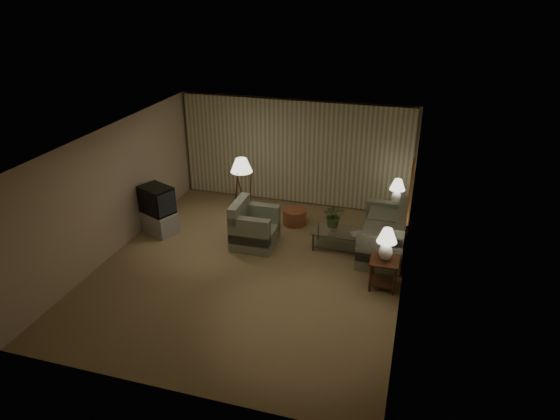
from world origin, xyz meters
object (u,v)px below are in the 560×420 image
object	(u,v)px
coffee_table	(340,237)
vase	(334,227)
armchair	(255,228)
side_table_near	(384,268)
table_lamp_near	(387,242)
floor_lamp	(242,189)
ottoman	(295,217)
side_table_far	(395,212)
tv_cabinet	(159,222)
crt_tv	(157,200)
sofa	(383,235)
table_lamp_far	(397,190)

from	to	relation	value
coffee_table	vase	distance (m)	0.27
armchair	side_table_near	size ratio (longest dim) A/B	1.64
side_table_near	table_lamp_near	world-z (taller)	table_lamp_near
floor_lamp	ottoman	world-z (taller)	floor_lamp
floor_lamp	ottoman	xyz separation A→B (m)	(1.26, 0.14, -0.64)
table_lamp_near	armchair	bearing A→B (deg)	162.76
side_table_near	side_table_far	distance (m)	2.60
side_table_far	floor_lamp	xyz separation A→B (m)	(-3.55, -0.62, 0.42)
tv_cabinet	vase	bearing A→B (deg)	29.17
armchair	coffee_table	distance (m)	1.86
armchair	crt_tv	xyz separation A→B (m)	(-2.33, -0.03, 0.41)
sofa	ottoman	bearing A→B (deg)	-109.51
floor_lamp	table_lamp_near	bearing A→B (deg)	-29.18
side_table_far	crt_tv	world-z (taller)	crt_tv
tv_cabinet	vase	world-z (taller)	vase
table_lamp_far	ottoman	world-z (taller)	table_lamp_far
coffee_table	table_lamp_far	bearing A→B (deg)	52.13
side_table_far	table_lamp_far	distance (m)	0.56
table_lamp_far	floor_lamp	distance (m)	3.61
ottoman	coffee_table	bearing A→B (deg)	-34.95
armchair	coffee_table	bearing A→B (deg)	-79.71
armchair	crt_tv	bearing A→B (deg)	89.95
sofa	table_lamp_near	world-z (taller)	table_lamp_near
table_lamp_near	table_lamp_far	distance (m)	2.60
coffee_table	floor_lamp	size ratio (longest dim) A/B	0.77
sofa	side_table_far	world-z (taller)	sofa
vase	side_table_far	bearing A→B (deg)	48.37
vase	sofa	bearing A→B (deg)	5.44
table_lamp_far	vase	world-z (taller)	table_lamp_far
floor_lamp	table_lamp_far	bearing A→B (deg)	9.85
table_lamp_far	coffee_table	bearing A→B (deg)	-127.87
armchair	ottoman	xyz separation A→B (m)	(0.58, 1.23, -0.22)
table_lamp_near	ottoman	xyz separation A→B (m)	(-2.29, 2.12, -0.80)
armchair	floor_lamp	world-z (taller)	floor_lamp
side_table_far	table_lamp_far	size ratio (longest dim) A/B	0.97
tv_cabinet	ottoman	size ratio (longest dim) A/B	1.74
side_table_far	ottoman	size ratio (longest dim) A/B	1.08
tv_cabinet	floor_lamp	distance (m)	2.08
side_table_far	coffee_table	distance (m)	1.71
coffee_table	tv_cabinet	size ratio (longest dim) A/B	1.25
table_lamp_near	coffee_table	xyz separation A→B (m)	(-1.05, 1.25, -0.70)
table_lamp_near	table_lamp_far	world-z (taller)	table_lamp_near
tv_cabinet	vase	size ratio (longest dim) A/B	5.68
table_lamp_far	ottoman	distance (m)	2.47
tv_cabinet	crt_tv	size ratio (longest dim) A/B	1.11
tv_cabinet	vase	xyz separation A→B (m)	(4.00, 0.39, 0.25)
armchair	table_lamp_far	world-z (taller)	table_lamp_far
crt_tv	ottoman	bearing A→B (deg)	47.03
armchair	side_table_near	bearing A→B (deg)	-108.11
crt_tv	ottoman	xyz separation A→B (m)	(2.91, 1.26, -0.63)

